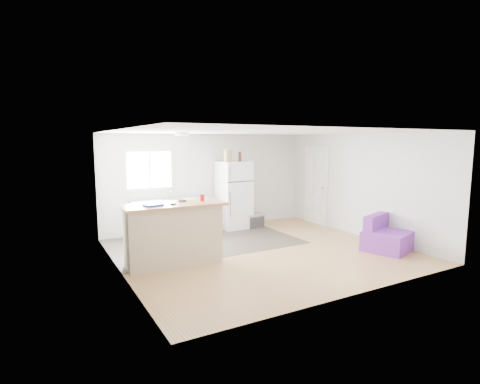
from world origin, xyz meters
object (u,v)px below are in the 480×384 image
purple_seat (385,238)px  bottle_right (240,156)px  cleaner_jug (183,256)px  bottle_left (240,157)px  red_cup (202,198)px  cardboard_box (228,156)px  mop (188,252)px  blue_tray (153,205)px  refrigerator (234,195)px  kitchen_cabinets (172,217)px  cooler (254,220)px  peninsula (174,234)px

purple_seat → bottle_right: bearing=98.1°
cleaner_jug → bottle_left: bearing=45.4°
bottle_left → red_cup: bearing=-134.5°
cleaner_jug → cardboard_box: cardboard_box is taller
cleaner_jug → mop: mop is taller
purple_seat → blue_tray: blue_tray is taller
refrigerator → purple_seat: 3.77m
red_cup → blue_tray: size_ratio=0.40×
blue_tray → red_cup: bearing=7.0°
kitchen_cabinets → bottle_right: bearing=-0.8°
cooler → cleaner_jug: (-2.67, -1.90, -0.04)m
blue_tray → cardboard_box: size_ratio=1.00×
cooler → red_cup: 3.02m
cleaner_jug → red_cup: red_cup is taller
purple_seat → cooler: bearing=94.4°
peninsula → cleaner_jug: 0.45m
bottle_right → bottle_left: bearing=-117.5°
cleaner_jug → mop: size_ratio=0.30×
cardboard_box → bottle_left: bearing=-10.6°
kitchen_cabinets → mop: 2.31m
mop → blue_tray: bearing=-172.5°
cleaner_jug → peninsula: bearing=165.4°
red_cup → blue_tray: red_cup is taller
purple_seat → cleaner_jug: bearing=145.2°
peninsula → cardboard_box: cardboard_box is taller
purple_seat → blue_tray: bearing=147.1°
cooler → bottle_right: (-0.32, 0.18, 1.66)m
purple_seat → bottle_left: 3.91m
purple_seat → red_cup: red_cup is taller
kitchen_cabinets → red_cup: size_ratio=16.05×
kitchen_cabinets → bottle_left: size_ratio=7.70×
purple_seat → bottle_right: 3.96m
purple_seat → mop: mop is taller
peninsula → purple_seat: (4.09, -1.23, -0.31)m
cleaner_jug → blue_tray: size_ratio=1.13×
refrigerator → bottle_left: 0.99m
blue_tray → cardboard_box: (2.50, 2.06, 0.73)m
cooler → blue_tray: 3.83m
peninsula → red_cup: 0.85m
cooler → peninsula: bearing=-155.0°
kitchen_cabinets → mop: size_ratio=1.72×
cooler → cardboard_box: 1.82m
red_cup → bottle_left: bearing=45.5°
peninsula → bottle_left: (2.44, 1.94, 1.27)m
refrigerator → purple_seat: size_ratio=1.61×
kitchen_cabinets → blue_tray: blue_tray is taller
kitchen_cabinets → bottle_right: (1.78, -0.11, 1.41)m
kitchen_cabinets → peninsula: bearing=-105.7°
blue_tray → bottle_left: bearing=35.4°
peninsula → mop: 0.42m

